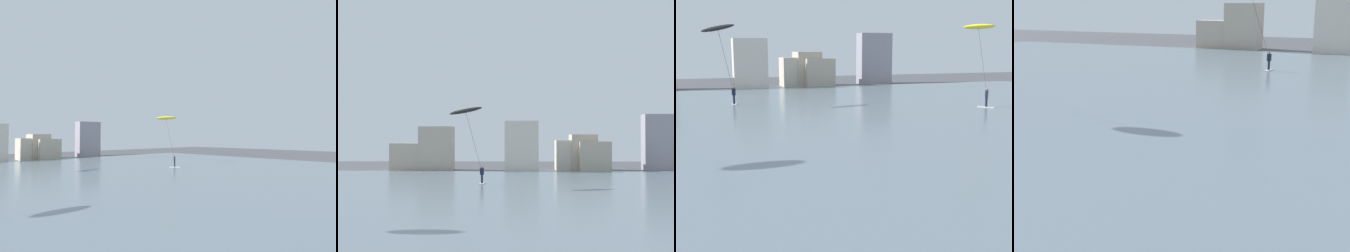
# 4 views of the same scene
# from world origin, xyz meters

# --- Properties ---
(water_bay) EXTENTS (84.00, 52.00, 0.10)m
(water_bay) POSITION_xyz_m (0.00, 29.96, 0.05)
(water_bay) COLOR slate
(water_bay) RESTS_ON ground
(far_shore_buildings) EXTENTS (37.93, 5.23, 7.38)m
(far_shore_buildings) POSITION_xyz_m (4.55, 58.23, 2.66)
(far_shore_buildings) COLOR #B7A893
(far_shore_buildings) RESTS_ON ground
(kitesurfer_yellow) EXTENTS (2.23, 4.85, 7.19)m
(kitesurfer_yellow) POSITION_xyz_m (19.11, 32.76, 6.44)
(kitesurfer_yellow) COLOR silver
(kitesurfer_yellow) RESTS_ON water_bay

